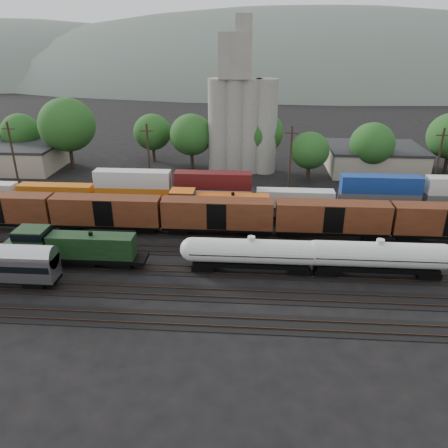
# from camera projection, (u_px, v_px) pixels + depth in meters

# --- Properties ---
(ground) EXTENTS (600.00, 600.00, 0.00)m
(ground) POSITION_uv_depth(u_px,v_px,m) (205.00, 251.00, 56.08)
(ground) COLOR black
(tracks) EXTENTS (180.00, 33.20, 0.20)m
(tracks) POSITION_uv_depth(u_px,v_px,m) (205.00, 251.00, 56.06)
(tracks) COLOR black
(tracks) RESTS_ON ground
(green_locomotive) EXTENTS (16.86, 2.97, 4.46)m
(green_locomotive) POSITION_uv_depth(u_px,v_px,m) (68.00, 247.00, 51.51)
(green_locomotive) COLOR black
(green_locomotive) RESTS_ON ground
(tank_car_a) EXTENTS (16.44, 2.94, 4.31)m
(tank_car_a) POSITION_uv_depth(u_px,v_px,m) (251.00, 253.00, 50.10)
(tank_car_a) COLOR silver
(tank_car_a) RESTS_ON ground
(tank_car_b) EXTENTS (16.91, 3.03, 4.43)m
(tank_car_b) POSITION_uv_depth(u_px,v_px,m) (378.00, 256.00, 49.14)
(tank_car_b) COLOR silver
(tank_car_b) RESTS_ON ground
(orange_locomotive) EXTENTS (17.62, 2.94, 4.41)m
(orange_locomotive) POSITION_uv_depth(u_px,v_px,m) (212.00, 205.00, 64.21)
(orange_locomotive) COLOR black
(orange_locomotive) RESTS_ON ground
(boxcar_string) EXTENTS (153.60, 2.90, 4.20)m
(boxcar_string) POSITION_uv_depth(u_px,v_px,m) (162.00, 213.00, 59.83)
(boxcar_string) COLOR black
(boxcar_string) RESTS_ON ground
(container_wall) EXTENTS (163.08, 2.60, 5.80)m
(container_wall) POSITION_uv_depth(u_px,v_px,m) (161.00, 191.00, 69.28)
(container_wall) COLOR black
(container_wall) RESTS_ON ground
(grain_silo) EXTENTS (13.40, 5.00, 29.00)m
(grain_silo) POSITION_uv_depth(u_px,v_px,m) (241.00, 115.00, 84.28)
(grain_silo) COLOR gray
(grain_silo) RESTS_ON ground
(industrial_sheds) EXTENTS (119.38, 17.26, 5.10)m
(industrial_sheds) POSITION_uv_depth(u_px,v_px,m) (257.00, 160.00, 86.86)
(industrial_sheds) COLOR #9E937F
(industrial_sheds) RESTS_ON ground
(tree_band) EXTENTS (162.47, 19.60, 14.25)m
(tree_band) POSITION_uv_depth(u_px,v_px,m) (230.00, 134.00, 87.22)
(tree_band) COLOR black
(tree_band) RESTS_ON ground
(utility_poles) EXTENTS (122.20, 0.36, 12.00)m
(utility_poles) POSITION_uv_depth(u_px,v_px,m) (219.00, 159.00, 73.71)
(utility_poles) COLOR black
(utility_poles) RESTS_ON ground
(distant_hills) EXTENTS (860.00, 286.00, 130.00)m
(distant_hills) POSITION_uv_depth(u_px,v_px,m) (282.00, 107.00, 300.46)
(distant_hills) COLOR #59665B
(distant_hills) RESTS_ON ground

